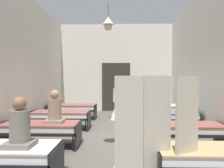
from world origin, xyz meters
name	(u,v)px	position (x,y,z in m)	size (l,w,h in m)	color
ground_plane	(112,138)	(0.00, 0.00, -0.05)	(6.14, 10.82, 0.10)	#59544C
room_shell	(114,63)	(0.00, 1.20, 2.17)	(5.94, 10.42, 4.34)	silver
bed_left_row_0	(0,154)	(-1.72, -2.85, 0.44)	(1.90, 0.84, 0.57)	black
bed_right_row_0	(216,156)	(1.72, -2.85, 0.44)	(1.90, 0.84, 0.57)	black
bed_left_row_1	(40,128)	(-1.72, -0.95, 0.44)	(1.90, 0.84, 0.57)	black
bed_right_row_1	(183,129)	(1.72, -0.95, 0.44)	(1.90, 0.84, 0.57)	black
bed_left_row_2	(61,115)	(-1.72, 0.95, 0.44)	(1.90, 0.84, 0.57)	black
bed_right_row_2	(167,116)	(1.72, 0.95, 0.44)	(1.90, 0.84, 0.57)	black
bed_left_row_3	(73,108)	(-1.72, 2.85, 0.44)	(1.90, 0.84, 0.57)	black
bed_right_row_3	(158,108)	(1.72, 2.85, 0.44)	(1.90, 0.84, 0.57)	black
nurse_near_aisle	(117,106)	(0.08, 2.69, 0.53)	(0.52, 0.52, 1.49)	white
nurse_mid_aisle	(126,142)	(0.33, -2.42, 0.53)	(0.52, 0.52, 1.49)	white
patient_seated_primary	(55,111)	(-1.37, -0.93, 0.87)	(0.44, 0.44, 0.80)	gray
patient_seated_secondary	(20,128)	(-1.37, -2.89, 0.87)	(0.44, 0.44, 0.80)	slate
potted_plant	(122,102)	(0.30, 2.59, 0.72)	(0.53, 0.53, 1.17)	brown
privacy_screen	(158,134)	(0.77, -3.10, 0.85)	(1.24, 0.24, 1.70)	#BCB29E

